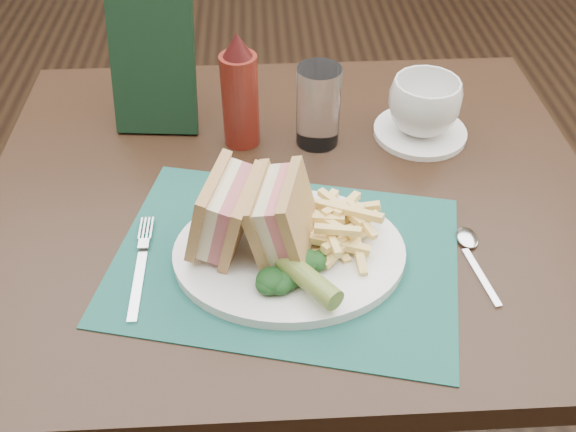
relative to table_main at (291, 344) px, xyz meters
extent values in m
plane|color=black|center=(0.00, 0.50, -0.38)|extent=(7.00, 7.00, 0.00)
cube|color=#184E46|center=(-0.02, -0.14, 0.38)|extent=(0.50, 0.41, 0.00)
cylinder|color=olive|center=(0.00, -0.21, 0.41)|extent=(0.10, 0.11, 0.03)
cylinder|color=white|center=(0.22, 0.13, 0.38)|extent=(0.18, 0.18, 0.01)
imported|color=white|center=(0.22, 0.13, 0.43)|extent=(0.16, 0.16, 0.09)
cylinder|color=white|center=(0.05, 0.12, 0.44)|extent=(0.09, 0.09, 0.13)
cube|color=black|center=(-0.21, 0.19, 0.48)|extent=(0.14, 0.09, 0.21)
camera|label=1|loc=(-0.04, -0.73, 0.98)|focal=40.00mm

